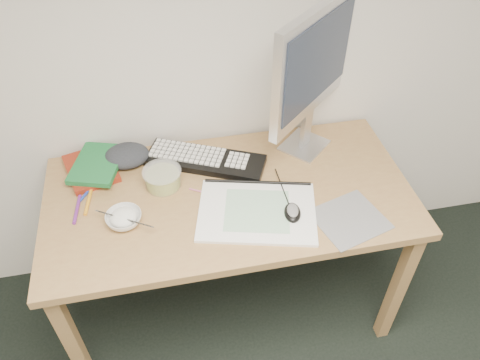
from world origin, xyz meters
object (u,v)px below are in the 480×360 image
object	(u,v)px
desk	(230,208)
sketchpad	(257,212)
keyboard	(206,160)
rice_bowl	(124,219)
monitor	(314,66)

from	to	relation	value
desk	sketchpad	bearing A→B (deg)	-55.82
desk	keyboard	bearing A→B (deg)	108.03
desk	rice_bowl	bearing A→B (deg)	-169.72
rice_bowl	desk	bearing A→B (deg)	10.28
monitor	desk	bearing A→B (deg)	168.28
sketchpad	keyboard	distance (m)	0.34
desk	sketchpad	size ratio (longest dim) A/B	3.28
keyboard	rice_bowl	size ratio (longest dim) A/B	3.74
rice_bowl	monitor	bearing A→B (deg)	20.89
monitor	rice_bowl	distance (m)	0.89
keyboard	desk	bearing A→B (deg)	-47.18
desk	monitor	distance (m)	0.63
desk	rice_bowl	world-z (taller)	rice_bowl
monitor	rice_bowl	bearing A→B (deg)	158.29
desk	monitor	size ratio (longest dim) A/B	2.29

